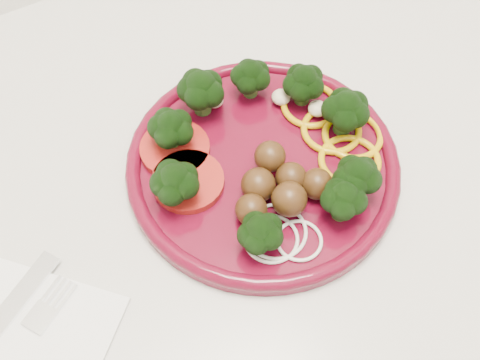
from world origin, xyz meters
TOP-DOWN VIEW (x-y plane):
  - counter at (0.00, 1.70)m, footprint 2.40×0.60m
  - plate at (-0.12, 1.67)m, footprint 0.25×0.25m

SIDE VIEW (x-z plane):
  - counter at x=0.00m, z-range 0.00..0.90m
  - plate at x=-0.12m, z-range 0.89..0.95m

